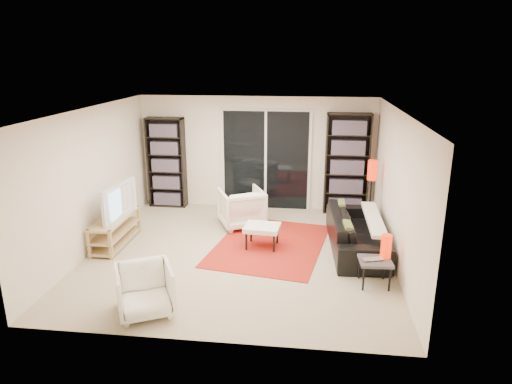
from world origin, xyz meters
TOP-DOWN VIEW (x-y plane):
  - floor at (0.00, 0.00)m, footprint 5.00×5.00m
  - wall_back at (0.00, 2.50)m, footprint 5.00×0.02m
  - wall_front at (0.00, -2.50)m, footprint 5.00×0.02m
  - wall_left at (-2.50, 0.00)m, footprint 0.02×5.00m
  - wall_right at (2.50, 0.00)m, footprint 0.02×5.00m
  - ceiling at (0.00, 0.00)m, footprint 5.00×5.00m
  - sliding_door at (0.20, 2.46)m, footprint 1.92×0.08m
  - bookshelf_left at (-1.95, 2.33)m, footprint 0.80×0.30m
  - bookshelf_right at (1.90, 2.33)m, footprint 0.90×0.30m
  - tv_stand at (-2.23, 0.14)m, footprint 0.43×1.34m
  - tv at (-2.21, 0.14)m, footprint 0.27×1.06m
  - rug at (0.48, 0.40)m, footprint 2.18×2.70m
  - sofa at (1.97, 0.43)m, footprint 0.96×2.22m
  - armchair_back at (-0.15, 1.28)m, footprint 1.06×1.08m
  - armchair_front at (-0.92, -1.98)m, footprint 0.93×0.94m
  - ottoman at (0.36, 0.30)m, footprint 0.63×0.53m
  - side_table at (2.12, -0.85)m, footprint 0.49×0.49m
  - laptop at (2.09, -0.92)m, footprint 0.34×0.27m
  - table_lamp at (2.27, -0.76)m, footprint 0.15×0.15m
  - floor_lamp at (2.29, 1.36)m, footprint 0.20×0.20m

SIDE VIEW (x-z plane):
  - floor at x=0.00m, z-range 0.00..0.00m
  - rug at x=0.48m, z-range 0.00..0.01m
  - tv_stand at x=-2.23m, z-range 0.01..0.51m
  - sofa at x=1.97m, z-range 0.00..0.64m
  - armchair_front at x=-0.92m, z-range 0.00..0.65m
  - ottoman at x=0.36m, z-range 0.15..0.55m
  - side_table at x=2.12m, z-range 0.15..0.55m
  - armchair_back at x=-0.15m, z-range 0.00..0.75m
  - laptop at x=2.09m, z-range 0.40..0.42m
  - table_lamp at x=2.27m, z-range 0.40..0.75m
  - tv at x=-2.21m, z-range 0.50..1.11m
  - bookshelf_left at x=-1.95m, z-range 0.00..1.95m
  - floor_lamp at x=2.29m, z-range 0.35..1.71m
  - sliding_door at x=0.20m, z-range -0.03..2.13m
  - bookshelf_right at x=1.90m, z-range 0.00..2.10m
  - wall_back at x=0.00m, z-range 0.00..2.40m
  - wall_front at x=0.00m, z-range 0.00..2.40m
  - wall_left at x=-2.50m, z-range 0.00..2.40m
  - wall_right at x=2.50m, z-range 0.00..2.40m
  - ceiling at x=0.00m, z-range 2.39..2.41m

